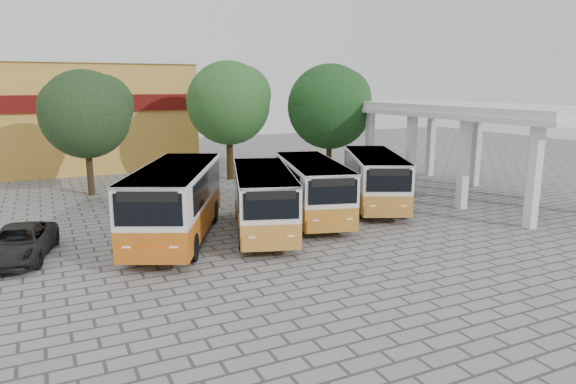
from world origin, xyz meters
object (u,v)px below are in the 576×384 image
bus_centre_right (312,186)px  parked_car (19,243)px  bus_far_right (375,176)px  bus_far_left (176,198)px  bus_centre_left (263,197)px

bus_centre_right → parked_car: size_ratio=1.82×
bus_far_right → parked_car: 17.21m
bus_far_left → bus_centre_right: bearing=30.9°
bus_far_left → bus_far_right: (11.11, 1.43, -0.16)m
bus_far_left → bus_centre_right: size_ratio=1.12×
bus_centre_left → parked_car: (-9.77, 0.60, -0.99)m
bus_far_right → bus_centre_right: bearing=-144.1°
bus_centre_right → parked_car: bearing=-161.7°
bus_centre_right → bus_far_right: bus_far_right is taller
bus_far_left → bus_far_right: bus_far_left is taller
bus_centre_left → bus_far_left: bearing=-170.0°
bus_centre_left → bus_centre_right: size_ratio=1.00×
bus_far_left → parked_car: bearing=-154.9°
bus_centre_right → bus_centre_left: bearing=-143.2°
bus_far_right → parked_car: (-17.12, -1.39, -1.01)m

